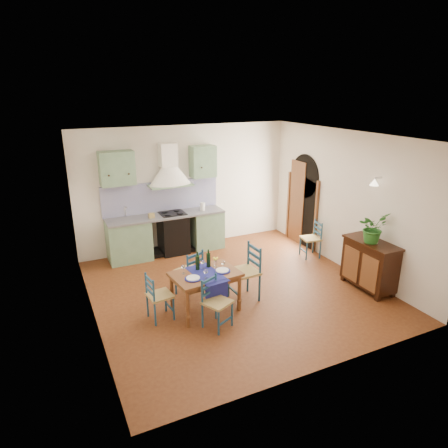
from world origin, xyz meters
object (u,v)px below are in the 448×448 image
Objects in this scene: dining_table at (206,277)px; chair_near at (216,302)px; sideboard at (370,263)px; potted_plant at (373,228)px.

dining_table reaches higher than chair_near.
dining_table is 0.54m from chair_near.
sideboard is 0.70m from potted_plant.
dining_table is at bearing 169.49° from sideboard.
dining_table is 3.09m from potted_plant.
dining_table is at bearing 84.90° from chair_near.
dining_table is 3.08m from sideboard.
sideboard reaches higher than chair_near.
sideboard is 1.89× the size of potted_plant.
dining_table reaches higher than sideboard.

